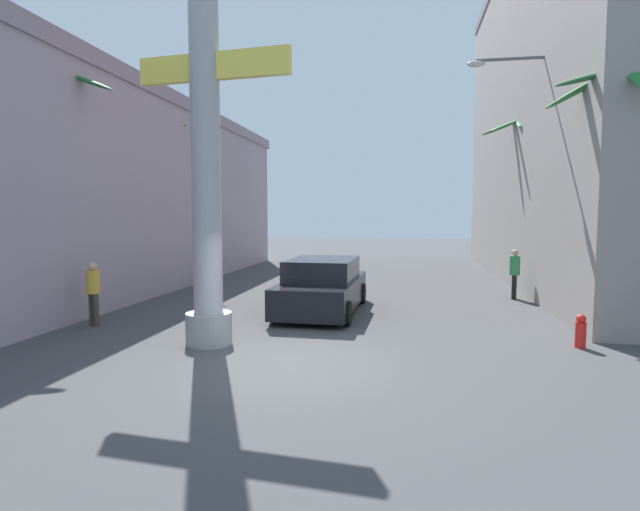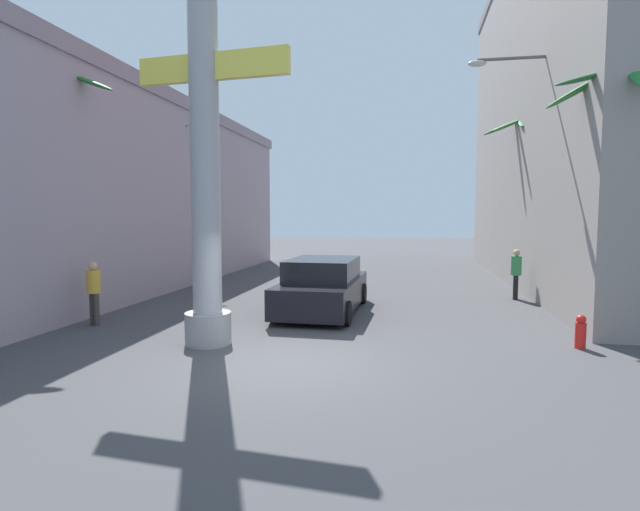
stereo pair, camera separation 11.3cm
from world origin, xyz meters
TOP-DOWN VIEW (x-y plane):
  - ground_plane at (0.00, 10.00)m, footprint 87.02×87.02m
  - building_left at (-9.76, 8.04)m, footprint 7.25×26.42m
  - building_right at (9.76, 13.33)m, footprint 6.95×21.55m
  - neon_sign_pole at (-1.94, 1.23)m, footprint 3.79×1.00m
  - street_lamp at (6.18, 7.69)m, footprint 2.56×0.28m
  - car_lead at (-0.11, 5.24)m, footprint 2.22×4.79m
  - palm_tree_mid_left at (-7.02, 10.74)m, footprint 2.96×3.00m
  - palm_tree_mid_right at (6.65, 11.84)m, footprint 3.01×3.04m
  - palm_tree_near_right at (7.03, 3.70)m, footprint 3.45×3.35m
  - palm_tree_near_left at (-6.65, 3.18)m, footprint 2.62×2.93m
  - pedestrian_mid_right at (5.87, 8.55)m, footprint 0.43×0.43m
  - pedestrian_curb_left at (-5.55, 2.47)m, footprint 0.46×0.46m
  - fire_hydrant at (5.95, 2.30)m, footprint 0.22×0.22m

SIDE VIEW (x-z plane):
  - ground_plane at x=0.00m, z-range 0.00..0.00m
  - fire_hydrant at x=5.95m, z-range -0.01..0.71m
  - car_lead at x=-0.11m, z-range -0.04..1.52m
  - pedestrian_curb_left at x=-5.55m, z-range 0.14..1.77m
  - pedestrian_mid_right at x=5.87m, z-range 0.14..1.81m
  - building_left at x=-9.76m, z-range 0.01..7.39m
  - palm_tree_near_right at x=7.03m, z-range 1.09..7.34m
  - palm_tree_near_left at x=-6.65m, z-range 0.94..7.55m
  - palm_tree_mid_left at x=-7.02m, z-range 0.86..7.64m
  - palm_tree_mid_right at x=6.65m, z-range 1.11..7.71m
  - street_lamp at x=6.18m, z-range 0.78..8.56m
  - neon_sign_pole at x=-1.94m, z-range 0.31..12.12m
  - building_right at x=9.76m, z-range 0.01..14.40m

